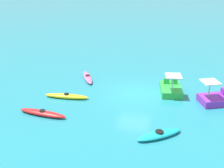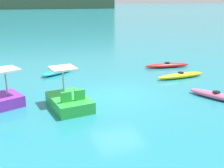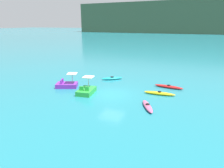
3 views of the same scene
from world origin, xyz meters
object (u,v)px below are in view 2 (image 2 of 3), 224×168
at_px(kayak_cyan, 59,71).
at_px(kayak_yellow, 181,75).
at_px(pedal_boat_green, 69,100).
at_px(kayak_red, 167,65).
at_px(kayak_pink, 216,96).

bearing_deg(kayak_cyan, kayak_yellow, -26.71).
bearing_deg(pedal_boat_green, kayak_red, 33.76).
xyz_separation_m(kayak_pink, pedal_boat_green, (-6.90, 1.16, 0.17)).
bearing_deg(kayak_red, kayak_pink, -98.85).
relative_size(kayak_cyan, pedal_boat_green, 1.04).
relative_size(kayak_yellow, pedal_boat_green, 1.24).
bearing_deg(kayak_red, pedal_boat_green, -146.24).
height_order(kayak_pink, pedal_boat_green, pedal_boat_green).
height_order(kayak_cyan, pedal_boat_green, pedal_boat_green).
xyz_separation_m(kayak_red, pedal_boat_green, (-7.91, -5.28, 0.17)).
distance_m(kayak_cyan, pedal_boat_green, 6.09).
relative_size(kayak_yellow, kayak_red, 0.98).
bearing_deg(kayak_pink, kayak_cyan, 131.87).
bearing_deg(pedal_boat_green, kayak_pink, -9.58).
height_order(kayak_yellow, kayak_pink, same).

